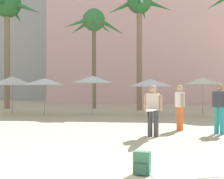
{
  "coord_description": "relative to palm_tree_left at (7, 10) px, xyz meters",
  "views": [
    {
      "loc": [
        1.91,
        -4.99,
        1.54
      ],
      "look_at": [
        0.33,
        7.02,
        1.52
      ],
      "focal_mm": 49.55,
      "sensor_mm": 36.0,
      "label": 1
    }
  ],
  "objects": [
    {
      "name": "cafe_umbrella_4",
      "position": [
        11.25,
        -5.0,
        -5.87
      ],
      "size": [
        2.62,
        2.62,
        2.14
      ],
      "color": "gray",
      "rests_on": "ground"
    },
    {
      "name": "palm_tree_right",
      "position": [
        6.72,
        1.29,
        -1.1
      ],
      "size": [
        4.98,
        5.19,
        7.99
      ],
      "color": "brown",
      "rests_on": "ground"
    },
    {
      "name": "palm_tree_left",
      "position": [
        0.0,
        0.0,
        0.0
      ],
      "size": [
        6.1,
        6.14,
        9.39
      ],
      "color": "#896B4C",
      "rests_on": "ground"
    },
    {
      "name": "person_mid_center",
      "position": [
        13.67,
        -12.02,
        -6.83
      ],
      "size": [
        0.55,
        0.42,
        1.72
      ],
      "rotation": [
        0.0,
        0.0,
        0.98
      ],
      "color": "teal",
      "rests_on": "ground"
    },
    {
      "name": "backpack",
      "position": [
        11.19,
        -17.46,
        -7.58
      ],
      "size": [
        0.33,
        0.28,
        0.42
      ],
      "rotation": [
        0.0,
        0.0,
        4.53
      ],
      "color": "#397151",
      "rests_on": "ground"
    },
    {
      "name": "cafe_umbrella_6",
      "position": [
        5.19,
        -5.89,
        -5.81
      ],
      "size": [
        2.45,
        2.45,
        2.17
      ],
      "color": "gray",
      "rests_on": "ground"
    },
    {
      "name": "person_far_left",
      "position": [
        11.4,
        -13.1,
        -6.87
      ],
      "size": [
        0.62,
        2.7,
        1.66
      ],
      "rotation": [
        0.0,
        0.0,
        1.34
      ],
      "color": "#3D3D42",
      "rests_on": "ground"
    },
    {
      "name": "person_mid_right",
      "position": [
        12.39,
        -11.28,
        -6.85
      ],
      "size": [
        0.34,
        0.6,
        1.69
      ],
      "rotation": [
        0.0,
        0.0,
        0.33
      ],
      "color": "orange",
      "rests_on": "ground"
    },
    {
      "name": "beach_towel",
      "position": [
        12.14,
        -17.03,
        -7.77
      ],
      "size": [
        2.1,
        1.69,
        0.01
      ],
      "primitive_type": "cube",
      "rotation": [
        0.0,
        0.0,
        0.38
      ],
      "color": "white",
      "rests_on": "ground"
    },
    {
      "name": "palm_tree_center",
      "position": [
        10.45,
        -0.48,
        -0.52
      ],
      "size": [
        4.78,
        4.72,
        8.84
      ],
      "color": "#896B4C",
      "rests_on": "ground"
    },
    {
      "name": "cafe_umbrella_5",
      "position": [
        14.16,
        -5.36,
        -5.78
      ],
      "size": [
        2.06,
        2.06,
        2.21
      ],
      "color": "gray",
      "rests_on": "ground"
    },
    {
      "name": "hotel_pink",
      "position": [
        11.95,
        14.23,
        1.48
      ],
      "size": [
        23.84,
        10.42,
        18.51
      ],
      "primitive_type": "cube",
      "color": "beige",
      "rests_on": "ground"
    },
    {
      "name": "cafe_umbrella_1",
      "position": [
        2.71,
        -4.76,
        -5.72
      ],
      "size": [
        2.8,
        2.8,
        2.33
      ],
      "color": "gray",
      "rests_on": "ground"
    },
    {
      "name": "cafe_umbrella_0",
      "position": [
        7.86,
        -5.03,
        -5.67
      ],
      "size": [
        2.46,
        2.46,
        2.34
      ],
      "color": "gray",
      "rests_on": "ground"
    }
  ]
}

